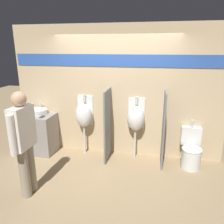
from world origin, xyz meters
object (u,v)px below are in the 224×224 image
at_px(sink_basin, 38,112).
at_px(urinal_far, 136,118).
at_px(toilet, 191,151).
at_px(person_in_vest, 24,140).
at_px(cell_phone, 42,117).
at_px(urinal_near_counter, 84,115).

relative_size(sink_basin, urinal_far, 0.32).
height_order(sink_basin, urinal_far, urinal_far).
xyz_separation_m(sink_basin, toilet, (3.23, -0.06, -0.60)).
relative_size(sink_basin, person_in_vest, 0.25).
relative_size(cell_phone, person_in_vest, 0.08).
xyz_separation_m(urinal_far, toilet, (1.10, -0.15, -0.55)).
bearing_deg(cell_phone, person_in_vest, -72.94).
xyz_separation_m(urinal_far, person_in_vest, (-1.53, -1.54, 0.05)).
bearing_deg(cell_phone, urinal_far, 7.82).
distance_m(sink_basin, urinal_far, 2.12).
height_order(sink_basin, person_in_vest, person_in_vest).
bearing_deg(person_in_vest, toilet, -60.42).
bearing_deg(person_in_vest, cell_phone, 18.90).
bearing_deg(sink_basin, toilet, -1.05).
bearing_deg(sink_basin, cell_phone, -40.92).
bearing_deg(urinal_near_counter, person_in_vest, -105.54).
bearing_deg(urinal_far, sink_basin, -177.53).
relative_size(urinal_near_counter, toilet, 1.45).
distance_m(toilet, person_in_vest, 3.04).
height_order(sink_basin, cell_phone, sink_basin).
distance_m(urinal_far, person_in_vest, 2.17).
relative_size(sink_basin, cell_phone, 2.92).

